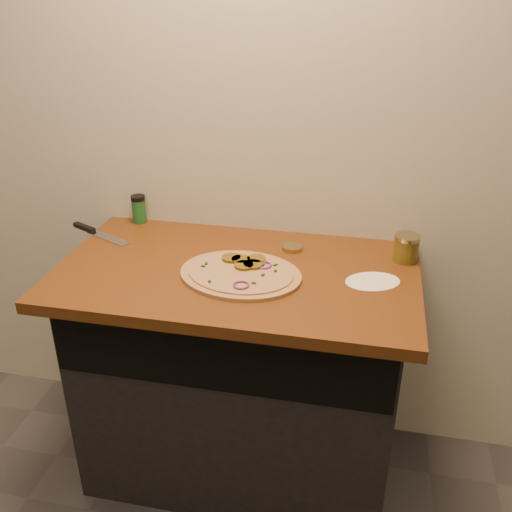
% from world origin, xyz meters
% --- Properties ---
extents(cabinet, '(1.10, 0.60, 0.86)m').
position_xyz_m(cabinet, '(0.00, 1.45, 0.43)').
color(cabinet, black).
rests_on(cabinet, ground).
extents(countertop, '(1.20, 0.70, 0.04)m').
position_xyz_m(countertop, '(0.00, 1.42, 0.88)').
color(countertop, '#613312').
rests_on(countertop, cabinet).
extents(pizza, '(0.44, 0.44, 0.03)m').
position_xyz_m(pizza, '(0.03, 1.38, 0.91)').
color(pizza, tan).
rests_on(pizza, countertop).
extents(chefs_knife, '(0.28, 0.15, 0.02)m').
position_xyz_m(chefs_knife, '(-0.59, 1.58, 0.91)').
color(chefs_knife, '#B7BAC1').
rests_on(chefs_knife, countertop).
extents(mason_jar_lid, '(0.09, 0.09, 0.02)m').
position_xyz_m(mason_jar_lid, '(0.16, 1.60, 0.91)').
color(mason_jar_lid, tan).
rests_on(mason_jar_lid, countertop).
extents(salsa_jar, '(0.09, 0.09, 0.09)m').
position_xyz_m(salsa_jar, '(0.55, 1.60, 0.95)').
color(salsa_jar, maroon).
rests_on(salsa_jar, countertop).
extents(spice_shaker, '(0.06, 0.06, 0.11)m').
position_xyz_m(spice_shaker, '(-0.47, 1.72, 0.96)').
color(spice_shaker, '#1D5D28').
rests_on(spice_shaker, countertop).
extents(flour_spill, '(0.23, 0.23, 0.00)m').
position_xyz_m(flour_spill, '(0.45, 1.42, 0.90)').
color(flour_spill, white).
rests_on(flour_spill, countertop).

